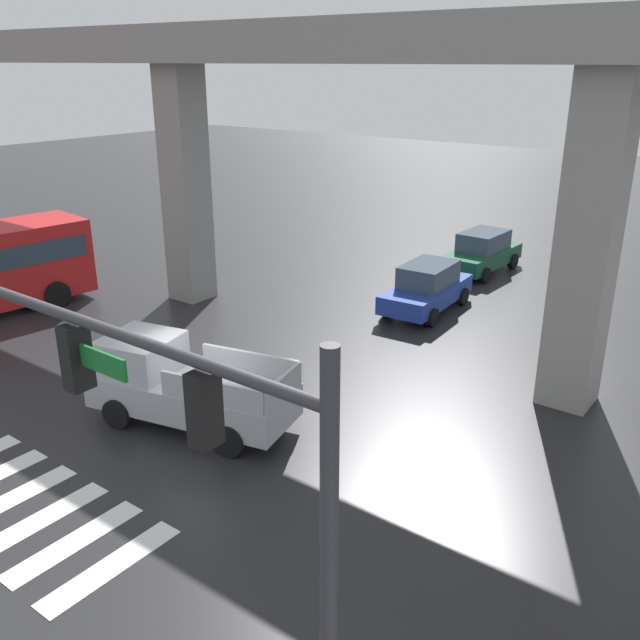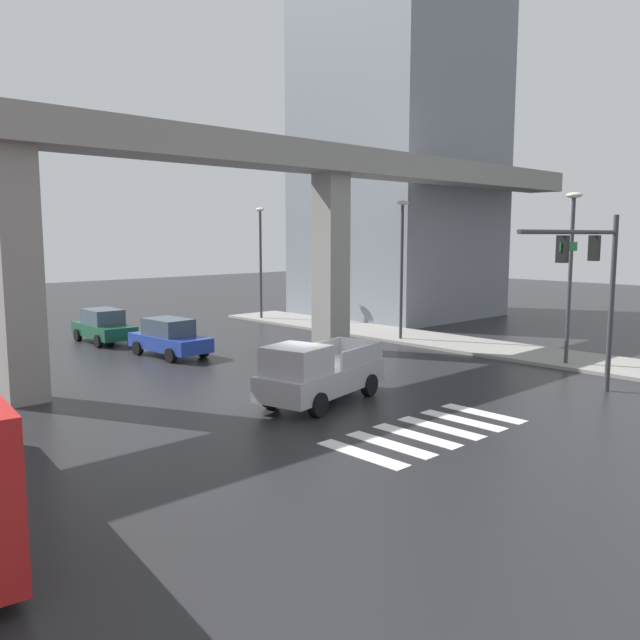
{
  "view_description": "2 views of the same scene",
  "coord_description": "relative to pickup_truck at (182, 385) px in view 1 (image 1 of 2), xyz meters",
  "views": [
    {
      "loc": [
        11.66,
        -10.68,
        8.45
      ],
      "look_at": [
        1.89,
        2.33,
        2.29
      ],
      "focal_mm": 38.58,
      "sensor_mm": 36.0,
      "label": 1
    },
    {
      "loc": [
        -14.44,
        -15.9,
        5.52
      ],
      "look_at": [
        1.88,
        1.45,
        2.4
      ],
      "focal_mm": 36.66,
      "sensor_mm": 36.0,
      "label": 2
    }
  ],
  "objects": [
    {
      "name": "ground_plane",
      "position": [
        0.17,
        0.58,
        -0.99
      ],
      "size": [
        120.0,
        120.0,
        0.0
      ],
      "primitive_type": "plane",
      "color": "#232326"
    },
    {
      "name": "crosswalk_stripes",
      "position": [
        0.17,
        -4.43,
        -0.98
      ],
      "size": [
        6.05,
        2.8,
        0.01
      ],
      "color": "silver",
      "rests_on": "ground"
    },
    {
      "name": "elevated_overpass",
      "position": [
        0.17,
        6.84,
        7.21
      ],
      "size": [
        54.71,
        2.27,
        9.56
      ],
      "color": "gray",
      "rests_on": "ground"
    },
    {
      "name": "pickup_truck",
      "position": [
        0.0,
        0.0,
        0.0
      ],
      "size": [
        5.4,
        3.0,
        2.08
      ],
      "color": "#A8AAAF",
      "rests_on": "ground"
    },
    {
      "name": "sedan_dark_green",
      "position": [
        0.39,
        16.57,
        -0.14
      ],
      "size": [
        2.08,
        4.36,
        1.72
      ],
      "color": "#14472D",
      "rests_on": "ground"
    },
    {
      "name": "sedan_blue",
      "position": [
        0.88,
        10.85,
        -0.14
      ],
      "size": [
        2.16,
        4.4,
        1.72
      ],
      "color": "#1E3899",
      "rests_on": "ground"
    },
    {
      "name": "traffic_signal_mast",
      "position": [
        6.98,
        -5.78,
        3.4
      ],
      "size": [
        6.49,
        0.32,
        6.2
      ],
      "color": "#38383D",
      "rests_on": "ground"
    }
  ]
}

